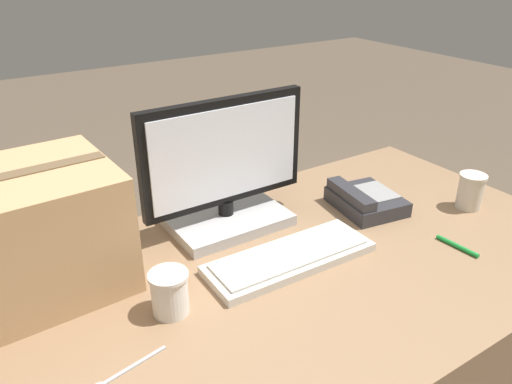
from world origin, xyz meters
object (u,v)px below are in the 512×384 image
object	(u,v)px
monitor	(225,177)
paper_cup_left	(170,294)
paper_cup_right	(471,191)
cardboard_box	(23,234)
keyboard	(290,257)
desk_phone	(365,200)
pen_marker	(457,246)
spoon	(119,375)

from	to	relation	value
monitor	paper_cup_left	distance (m)	0.42
paper_cup_right	monitor	bearing A→B (deg)	154.62
monitor	paper_cup_right	xyz separation A→B (m)	(0.67, -0.32, -0.09)
cardboard_box	keyboard	bearing A→B (deg)	-23.45
keyboard	desk_phone	world-z (taller)	desk_phone
paper_cup_left	pen_marker	xyz separation A→B (m)	(0.75, -0.18, -0.05)
desk_phone	pen_marker	bearing A→B (deg)	-71.95
keyboard	cardboard_box	world-z (taller)	cardboard_box
monitor	pen_marker	bearing A→B (deg)	-45.05
keyboard	pen_marker	xyz separation A→B (m)	(0.41, -0.19, -0.01)
pen_marker	desk_phone	bearing A→B (deg)	5.49
monitor	paper_cup_left	size ratio (longest dim) A/B	4.83
monitor	paper_cup_right	bearing A→B (deg)	-25.38
monitor	desk_phone	xyz separation A→B (m)	(0.40, -0.15, -0.12)
monitor	pen_marker	xyz separation A→B (m)	(0.45, -0.45, -0.14)
keyboard	paper_cup_left	size ratio (longest dim) A/B	4.44
keyboard	paper_cup_left	world-z (taller)	paper_cup_left
desk_phone	pen_marker	distance (m)	0.30
paper_cup_right	spoon	xyz separation A→B (m)	(-1.13, -0.07, -0.05)
monitor	keyboard	bearing A→B (deg)	-81.87
monitor	spoon	size ratio (longest dim) A/B	3.00
keyboard	cardboard_box	distance (m)	0.63
desk_phone	paper_cup_left	distance (m)	0.71
paper_cup_right	desk_phone	bearing A→B (deg)	148.24
monitor	pen_marker	world-z (taller)	monitor
monitor	paper_cup_right	size ratio (longest dim) A/B	4.44
keyboard	spoon	world-z (taller)	keyboard
desk_phone	pen_marker	size ratio (longest dim) A/B	1.89
cardboard_box	pen_marker	distance (m)	1.08
monitor	cardboard_box	xyz separation A→B (m)	(-0.53, -0.01, -0.00)
paper_cup_right	cardboard_box	bearing A→B (deg)	165.72
paper_cup_left	paper_cup_right	xyz separation A→B (m)	(0.97, -0.04, 0.00)
paper_cup_left	cardboard_box	xyz separation A→B (m)	(-0.23, 0.26, 0.09)
keyboard	spoon	size ratio (longest dim) A/B	2.76
paper_cup_left	desk_phone	bearing A→B (deg)	10.10
monitor	spoon	xyz separation A→B (m)	(-0.46, -0.39, -0.15)
keyboard	pen_marker	distance (m)	0.45
spoon	pen_marker	world-z (taller)	pen_marker
spoon	cardboard_box	world-z (taller)	cardboard_box
keyboard	desk_phone	distance (m)	0.38
paper_cup_left	cardboard_box	bearing A→B (deg)	131.56
desk_phone	paper_cup_right	bearing A→B (deg)	-23.04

